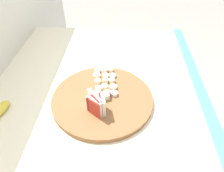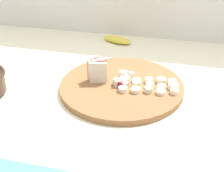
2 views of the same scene
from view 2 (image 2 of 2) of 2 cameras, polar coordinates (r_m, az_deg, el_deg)
tile_backsplash at (r=1.37m, az=3.49°, el=1.26°), size 2.40×0.04×1.42m
cutting_board at (r=0.86m, az=1.86°, el=-0.04°), size 0.36×0.36×0.02m
apple_wedge_fan at (r=0.86m, az=-2.67°, el=3.15°), size 0.06×0.07×0.07m
apple_dice_pile at (r=0.85m, az=1.89°, el=1.14°), size 0.05×0.09×0.02m
banana_slice_rows at (r=0.84m, az=7.04°, el=0.19°), size 0.17×0.10×0.02m
banana_peel at (r=1.18m, az=0.98°, el=9.02°), size 0.13×0.09×0.02m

